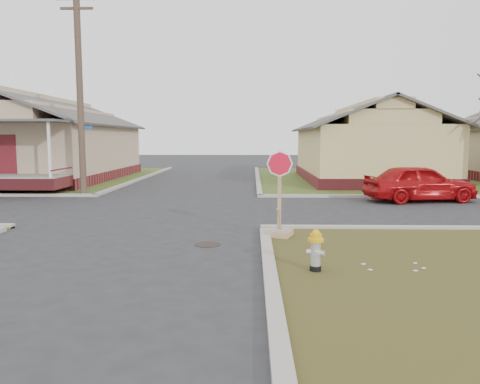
{
  "coord_description": "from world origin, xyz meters",
  "views": [
    {
      "loc": [
        3.27,
        -11.44,
        2.54
      ],
      "look_at": [
        2.94,
        1.0,
        1.1
      ],
      "focal_mm": 35.0,
      "sensor_mm": 36.0,
      "label": 1
    }
  ],
  "objects_px": {
    "utility_pole": "(80,89)",
    "stop_sign": "(279,218)",
    "fire_hydrant": "(316,248)",
    "red_sedan": "(420,183)"
  },
  "relations": [
    {
      "from": "utility_pole",
      "to": "stop_sign",
      "type": "bearing_deg",
      "value": -46.51
    },
    {
      "from": "stop_sign",
      "to": "utility_pole",
      "type": "bearing_deg",
      "value": 152.92
    },
    {
      "from": "utility_pole",
      "to": "stop_sign",
      "type": "height_order",
      "value": "utility_pole"
    },
    {
      "from": "utility_pole",
      "to": "fire_hydrant",
      "type": "relative_size",
      "value": 11.33
    },
    {
      "from": "fire_hydrant",
      "to": "stop_sign",
      "type": "xyz_separation_m",
      "value": [
        -0.51,
        3.13,
        0.03
      ]
    },
    {
      "from": "utility_pole",
      "to": "red_sedan",
      "type": "height_order",
      "value": "utility_pole"
    },
    {
      "from": "fire_hydrant",
      "to": "red_sedan",
      "type": "height_order",
      "value": "red_sedan"
    },
    {
      "from": "red_sedan",
      "to": "fire_hydrant",
      "type": "bearing_deg",
      "value": 142.32
    },
    {
      "from": "utility_pole",
      "to": "stop_sign",
      "type": "relative_size",
      "value": 4.12
    },
    {
      "from": "fire_hydrant",
      "to": "stop_sign",
      "type": "height_order",
      "value": "stop_sign"
    }
  ]
}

